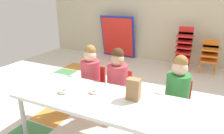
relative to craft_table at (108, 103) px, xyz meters
The scene contains 13 objects.
ground_plane 0.81m from the craft_table, 92.94° to the left, with size 6.63×5.38×0.02m.
back_wall 3.40m from the craft_table, 90.41° to the left, with size 6.63×0.10×2.45m, color beige.
craft_table is the anchor object (origin of this frame).
seated_child_near_camera 0.79m from the craft_table, 133.32° to the left, with size 0.33×0.33×0.92m.
seated_child_middle_seat 0.60m from the craft_table, 104.42° to the left, with size 0.33×0.33×0.92m.
seated_child_far_right 0.83m from the craft_table, 44.19° to the left, with size 0.32×0.32×0.92m.
kid_chair_red_stack 2.94m from the craft_table, 82.21° to the left, with size 0.32×0.30×0.92m.
kid_chair_orange_stack 3.06m from the craft_table, 72.43° to the left, with size 0.32×0.30×0.68m.
folded_activity_table 3.37m from the craft_table, 112.13° to the left, with size 0.90×0.29×1.09m.
paper_bag_brown 0.30m from the craft_table, 24.64° to the left, with size 0.13×0.09×0.22m, color #9E754C.
paper_plate_near_edge 0.49m from the craft_table, behind, with size 0.18×0.18×0.01m, color white.
donut_powdered_on_plate 0.49m from the craft_table, behind, with size 0.12×0.12×0.03m, color white.
donut_powdered_loose 0.21m from the craft_table, 162.40° to the left, with size 0.11×0.11×0.03m, color white.
Camera 1 is at (0.82, -2.20, 1.50)m, focal length 31.81 mm.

